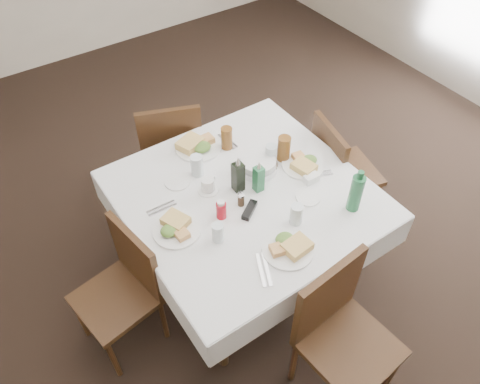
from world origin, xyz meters
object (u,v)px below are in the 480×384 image
(dining_table, at_px, (245,201))
(chair_south, at_px, (339,327))
(chair_north, at_px, (171,145))
(bread_basket, at_px, (258,165))
(chair_east, at_px, (337,167))
(chair_west, at_px, (125,284))
(ketchup_bottle, at_px, (221,210))
(water_s, at_px, (296,214))
(water_w, at_px, (218,232))
(oil_cruet_green, at_px, (259,178))
(coffee_mug, at_px, (208,185))
(water_n, at_px, (197,166))
(oil_cruet_dark, at_px, (238,176))
(water_e, at_px, (271,154))
(green_bottle, at_px, (356,193))

(dining_table, relative_size, chair_south, 1.49)
(chair_north, relative_size, bread_basket, 3.78)
(chair_north, relative_size, chair_east, 1.05)
(chair_west, bearing_deg, ketchup_bottle, -7.41)
(water_s, bearing_deg, chair_south, -102.92)
(water_w, bearing_deg, bread_basket, 33.31)
(oil_cruet_green, height_order, coffee_mug, oil_cruet_green)
(chair_south, bearing_deg, water_s, 77.08)
(chair_north, xyz_separation_m, ketchup_bottle, (-0.17, -0.96, 0.29))
(water_n, distance_m, water_s, 0.69)
(oil_cruet_dark, bearing_deg, chair_north, 92.25)
(dining_table, relative_size, ketchup_bottle, 11.09)
(dining_table, bearing_deg, coffee_mug, 140.51)
(chair_east, distance_m, coffee_mug, 1.04)
(water_e, xyz_separation_m, ketchup_bottle, (-0.50, -0.21, -0.01))
(water_w, height_order, coffee_mug, water_w)
(water_w, relative_size, coffee_mug, 0.89)
(chair_west, distance_m, green_bottle, 1.40)
(chair_south, distance_m, bread_basket, 1.07)
(chair_north, distance_m, ketchup_bottle, 1.02)
(chair_south, height_order, water_s, chair_south)
(chair_north, bearing_deg, chair_south, -89.08)
(chair_north, height_order, water_w, chair_north)
(chair_east, distance_m, green_bottle, 0.72)
(ketchup_bottle, bearing_deg, oil_cruet_green, 11.16)
(chair_west, xyz_separation_m, coffee_mug, (0.65, 0.14, 0.31))
(chair_south, distance_m, oil_cruet_green, 0.94)
(chair_north, bearing_deg, oil_cruet_dark, -87.75)
(oil_cruet_green, bearing_deg, chair_west, 178.71)
(chair_east, relative_size, water_e, 6.58)
(chair_south, relative_size, ketchup_bottle, 7.46)
(dining_table, xyz_separation_m, oil_cruet_green, (0.08, -0.02, 0.17))
(dining_table, height_order, oil_cruet_green, oil_cruet_green)
(coffee_mug, bearing_deg, ketchup_bottle, -102.08)
(bread_basket, xyz_separation_m, oil_cruet_green, (-0.10, -0.14, 0.06))
(water_n, bearing_deg, coffee_mug, -96.29)
(chair_west, xyz_separation_m, water_e, (1.11, 0.13, 0.33))
(chair_west, bearing_deg, water_e, 6.66)
(water_n, xyz_separation_m, water_e, (0.44, -0.17, -0.00))
(chair_south, relative_size, bread_basket, 3.86)
(water_w, relative_size, ketchup_bottle, 0.95)
(water_e, bearing_deg, chair_north, 113.90)
(oil_cruet_dark, relative_size, ketchup_bottle, 2.01)
(chair_north, bearing_deg, water_n, -100.02)
(coffee_mug, bearing_deg, bread_basket, -3.06)
(water_e, distance_m, coffee_mug, 0.45)
(chair_east, bearing_deg, green_bottle, -127.97)
(green_bottle, bearing_deg, chair_south, -135.93)
(water_n, relative_size, green_bottle, 0.49)
(chair_east, distance_m, water_w, 1.21)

